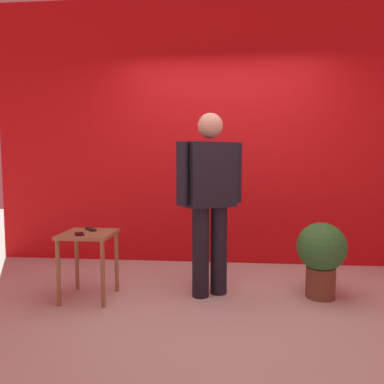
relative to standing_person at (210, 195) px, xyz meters
name	(u,v)px	position (x,y,z in m)	size (l,w,h in m)	color
ground_plane	(223,312)	(0.12, -0.39, -0.93)	(12.00, 12.00, 0.00)	#B7B2A8
back_wall_red	(224,132)	(0.12, 1.15, 0.65)	(5.64, 0.12, 3.17)	red
standing_person	(210,195)	(0.00, 0.00, 0.00)	(0.62, 0.42, 1.67)	black
side_table	(88,245)	(-1.08, -0.18, -0.45)	(0.45, 0.45, 0.60)	olive
cell_phone	(79,234)	(-1.12, -0.28, -0.33)	(0.07, 0.14, 0.01)	black
tv_remote	(91,229)	(-1.09, -0.08, -0.32)	(0.04, 0.17, 0.02)	black
potted_plant	(321,253)	(1.01, 0.02, -0.53)	(0.44, 0.44, 0.69)	brown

